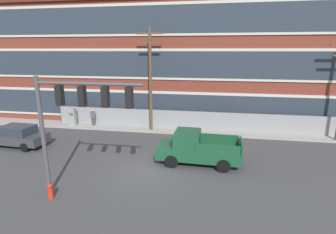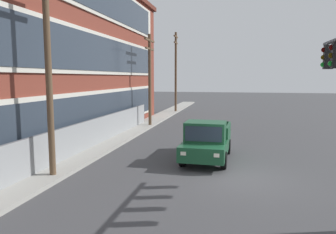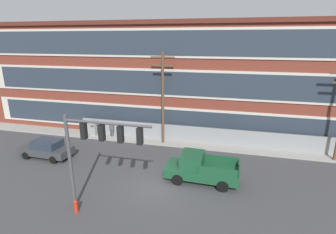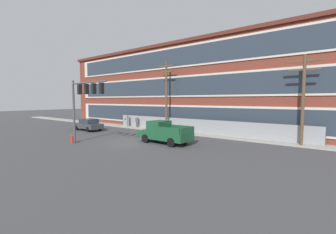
{
  "view_description": "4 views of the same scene",
  "coord_description": "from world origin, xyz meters",
  "px_view_note": "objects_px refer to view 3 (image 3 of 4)",
  "views": [
    {
      "loc": [
        3.71,
        -13.66,
        6.91
      ],
      "look_at": [
        0.48,
        4.82,
        2.08
      ],
      "focal_mm": 28.0,
      "sensor_mm": 36.0,
      "label": 1
    },
    {
      "loc": [
        -13.45,
        0.19,
        4.17
      ],
      "look_at": [
        2.32,
        3.54,
        2.22
      ],
      "focal_mm": 35.0,
      "sensor_mm": 36.0,
      "label": 2
    },
    {
      "loc": [
        4.67,
        -15.03,
        9.74
      ],
      "look_at": [
        -0.43,
        5.34,
        3.45
      ],
      "focal_mm": 28.0,
      "sensor_mm": 36.0,
      "label": 3
    },
    {
      "loc": [
        15.67,
        -14.45,
        3.98
      ],
      "look_at": [
        2.58,
        2.63,
        2.35
      ],
      "focal_mm": 24.0,
      "sensor_mm": 36.0,
      "label": 4
    }
  ],
  "objects_px": {
    "pedestrian_near_cabinet": "(111,129)",
    "fire_hydrant": "(76,206)",
    "sedan_dark_grey": "(46,148)",
    "pickup_truck_dark_green": "(200,169)",
    "utility_pole_near_corner": "(163,96)",
    "electrical_cabinet": "(94,129)",
    "traffic_signal_mast": "(96,143)"
  },
  "relations": [
    {
      "from": "sedan_dark_grey",
      "to": "fire_hydrant",
      "type": "height_order",
      "value": "sedan_dark_grey"
    },
    {
      "from": "fire_hydrant",
      "to": "pedestrian_near_cabinet",
      "type": "bearing_deg",
      "value": 105.97
    },
    {
      "from": "pickup_truck_dark_green",
      "to": "sedan_dark_grey",
      "type": "bearing_deg",
      "value": 176.89
    },
    {
      "from": "traffic_signal_mast",
      "to": "fire_hydrant",
      "type": "distance_m",
      "value": 4.18
    },
    {
      "from": "electrical_cabinet",
      "to": "pedestrian_near_cabinet",
      "type": "bearing_deg",
      "value": 6.74
    },
    {
      "from": "sedan_dark_grey",
      "to": "pickup_truck_dark_green",
      "type": "bearing_deg",
      "value": -3.11
    },
    {
      "from": "electrical_cabinet",
      "to": "fire_hydrant",
      "type": "height_order",
      "value": "electrical_cabinet"
    },
    {
      "from": "traffic_signal_mast",
      "to": "electrical_cabinet",
      "type": "xyz_separation_m",
      "value": [
        -6.54,
        10.88,
        -3.43
      ]
    },
    {
      "from": "traffic_signal_mast",
      "to": "pickup_truck_dark_green",
      "type": "distance_m",
      "value": 7.84
    },
    {
      "from": "pedestrian_near_cabinet",
      "to": "sedan_dark_grey",
      "type": "bearing_deg",
      "value": -120.79
    },
    {
      "from": "pickup_truck_dark_green",
      "to": "utility_pole_near_corner",
      "type": "distance_m",
      "value": 8.31
    },
    {
      "from": "traffic_signal_mast",
      "to": "pickup_truck_dark_green",
      "type": "relative_size",
      "value": 1.11
    },
    {
      "from": "pickup_truck_dark_green",
      "to": "electrical_cabinet",
      "type": "distance_m",
      "value": 13.22
    },
    {
      "from": "fire_hydrant",
      "to": "electrical_cabinet",
      "type": "bearing_deg",
      "value": 114.56
    },
    {
      "from": "pickup_truck_dark_green",
      "to": "pedestrian_near_cabinet",
      "type": "bearing_deg",
      "value": 147.5
    },
    {
      "from": "electrical_cabinet",
      "to": "fire_hydrant",
      "type": "xyz_separation_m",
      "value": [
        5.19,
        -11.36,
        -0.5
      ]
    },
    {
      "from": "electrical_cabinet",
      "to": "sedan_dark_grey",
      "type": "bearing_deg",
      "value": -105.09
    },
    {
      "from": "pickup_truck_dark_green",
      "to": "fire_hydrant",
      "type": "height_order",
      "value": "pickup_truck_dark_green"
    },
    {
      "from": "electrical_cabinet",
      "to": "fire_hydrant",
      "type": "bearing_deg",
      "value": -65.44
    },
    {
      "from": "utility_pole_near_corner",
      "to": "pedestrian_near_cabinet",
      "type": "height_order",
      "value": "utility_pole_near_corner"
    },
    {
      "from": "sedan_dark_grey",
      "to": "electrical_cabinet",
      "type": "distance_m",
      "value": 5.54
    },
    {
      "from": "pickup_truck_dark_green",
      "to": "pedestrian_near_cabinet",
      "type": "distance_m",
      "value": 11.7
    },
    {
      "from": "utility_pole_near_corner",
      "to": "electrical_cabinet",
      "type": "xyz_separation_m",
      "value": [
        -7.4,
        0.08,
        -3.87
      ]
    },
    {
      "from": "traffic_signal_mast",
      "to": "pedestrian_near_cabinet",
      "type": "bearing_deg",
      "value": 112.77
    },
    {
      "from": "pickup_truck_dark_green",
      "to": "electrical_cabinet",
      "type": "height_order",
      "value": "pickup_truck_dark_green"
    },
    {
      "from": "pedestrian_near_cabinet",
      "to": "fire_hydrant",
      "type": "height_order",
      "value": "pedestrian_near_cabinet"
    },
    {
      "from": "sedan_dark_grey",
      "to": "electrical_cabinet",
      "type": "height_order",
      "value": "electrical_cabinet"
    },
    {
      "from": "pickup_truck_dark_green",
      "to": "electrical_cabinet",
      "type": "relative_size",
      "value": 2.97
    },
    {
      "from": "utility_pole_near_corner",
      "to": "fire_hydrant",
      "type": "xyz_separation_m",
      "value": [
        -2.21,
        -11.28,
        -4.37
      ]
    },
    {
      "from": "traffic_signal_mast",
      "to": "sedan_dark_grey",
      "type": "bearing_deg",
      "value": 145.29
    },
    {
      "from": "traffic_signal_mast",
      "to": "electrical_cabinet",
      "type": "bearing_deg",
      "value": 121.01
    },
    {
      "from": "pickup_truck_dark_green",
      "to": "electrical_cabinet",
      "type": "bearing_deg",
      "value": 152.69
    }
  ]
}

